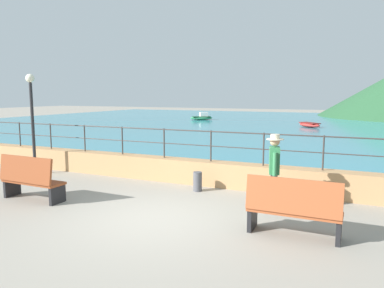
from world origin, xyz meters
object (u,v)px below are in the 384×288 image
object	(u,v)px
lamp_post	(32,108)
boat_2	(309,125)
bench_far	(293,208)
person_walking	(274,168)
bollard	(198,182)
boat_0	(202,117)
bench_main	(30,179)

from	to	relation	value
lamp_post	boat_2	bearing A→B (deg)	73.80
bench_far	person_walking	bearing A→B (deg)	114.95
bollard	lamp_post	bearing A→B (deg)	-177.86
boat_0	boat_2	bearing A→B (deg)	-20.91
lamp_post	boat_0	bearing A→B (deg)	100.60
boat_0	boat_2	size ratio (longest dim) A/B	1.04
bench_main	bench_far	bearing A→B (deg)	2.39
bollard	boat_0	xyz separation A→B (m)	(-10.59, 25.42, 0.06)
person_walking	bench_main	bearing A→B (deg)	-163.37
bollard	boat_0	bearing A→B (deg)	112.61
boat_0	person_walking	bearing A→B (deg)	-63.97
bench_far	bollard	distance (m)	3.70
bench_far	bollard	bearing A→B (deg)	141.93
bench_main	lamp_post	bearing A→B (deg)	135.65
bench_main	bench_far	distance (m)	6.33
bench_far	boat_2	bearing A→B (deg)	96.01
boat_0	boat_2	xyz separation A→B (m)	(11.02, -4.21, -0.07)
bench_far	boat_0	world-z (taller)	bench_far
bench_far	bench_main	bearing A→B (deg)	-177.61
bench_main	person_walking	bearing A→B (deg)	16.63
boat_2	person_walking	bearing A→B (deg)	-85.31
boat_2	boat_0	bearing A→B (deg)	159.09
bench_far	person_walking	distance (m)	1.63
bench_far	boat_2	xyz separation A→B (m)	(-2.47, 23.49, -0.30)
bench_main	boat_2	xyz separation A→B (m)	(3.85, 23.75, -0.30)
bench_main	boat_2	distance (m)	24.06
lamp_post	boat_0	world-z (taller)	lamp_post
boat_0	bench_far	bearing A→B (deg)	-64.02
lamp_post	boat_2	distance (m)	22.40
bollard	boat_2	xyz separation A→B (m)	(0.43, 21.21, -0.01)
lamp_post	boat_0	distance (m)	26.15
bench_far	person_walking	size ratio (longest dim) A/B	0.97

